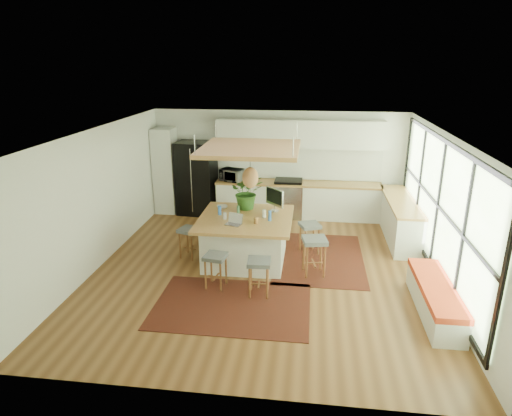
# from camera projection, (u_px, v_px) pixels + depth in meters

# --- Properties ---
(floor) EXTENTS (7.00, 7.00, 0.00)m
(floor) POSITION_uv_depth(u_px,v_px,m) (263.00, 269.00, 8.78)
(floor) COLOR brown
(floor) RESTS_ON ground
(ceiling) EXTENTS (7.00, 7.00, 0.00)m
(ceiling) POSITION_uv_depth(u_px,v_px,m) (264.00, 132.00, 7.91)
(ceiling) COLOR white
(ceiling) RESTS_ON ground
(wall_back) EXTENTS (6.50, 0.00, 6.50)m
(wall_back) POSITION_uv_depth(u_px,v_px,m) (278.00, 163.00, 11.63)
(wall_back) COLOR white
(wall_back) RESTS_ON ground
(wall_front) EXTENTS (6.50, 0.00, 6.50)m
(wall_front) POSITION_uv_depth(u_px,v_px,m) (229.00, 299.00, 5.05)
(wall_front) COLOR white
(wall_front) RESTS_ON ground
(wall_left) EXTENTS (0.00, 7.00, 7.00)m
(wall_left) POSITION_uv_depth(u_px,v_px,m) (99.00, 198.00, 8.73)
(wall_left) COLOR white
(wall_left) RESTS_ON ground
(wall_right) EXTENTS (0.00, 7.00, 7.00)m
(wall_right) POSITION_uv_depth(u_px,v_px,m) (444.00, 211.00, 7.95)
(wall_right) COLOR white
(wall_right) RESTS_ON ground
(window_wall) EXTENTS (0.10, 6.20, 2.60)m
(window_wall) POSITION_uv_depth(u_px,v_px,m) (442.00, 209.00, 7.94)
(window_wall) COLOR black
(window_wall) RESTS_ON wall_right
(pantry) EXTENTS (0.55, 0.60, 2.25)m
(pantry) POSITION_uv_depth(u_px,v_px,m) (166.00, 171.00, 11.76)
(pantry) COLOR silver
(pantry) RESTS_ON floor
(back_counter_base) EXTENTS (4.20, 0.60, 0.88)m
(back_counter_base) POSITION_uv_depth(u_px,v_px,m) (298.00, 201.00, 11.56)
(back_counter_base) COLOR silver
(back_counter_base) RESTS_ON floor
(back_counter_top) EXTENTS (4.24, 0.64, 0.05)m
(back_counter_top) POSITION_uv_depth(u_px,v_px,m) (298.00, 183.00, 11.41)
(back_counter_top) COLOR #A5723A
(back_counter_top) RESTS_ON back_counter_base
(backsplash) EXTENTS (4.20, 0.02, 0.80)m
(backsplash) POSITION_uv_depth(u_px,v_px,m) (299.00, 164.00, 11.55)
(backsplash) COLOR white
(backsplash) RESTS_ON wall_back
(upper_cabinets) EXTENTS (4.20, 0.34, 0.70)m
(upper_cabinets) POSITION_uv_depth(u_px,v_px,m) (300.00, 134.00, 11.14)
(upper_cabinets) COLOR silver
(upper_cabinets) RESTS_ON wall_back
(range) EXTENTS (0.76, 0.62, 1.00)m
(range) POSITION_uv_depth(u_px,v_px,m) (288.00, 198.00, 11.57)
(range) COLOR #A5A5AA
(range) RESTS_ON floor
(right_counter_base) EXTENTS (0.60, 2.50, 0.88)m
(right_counter_base) POSITION_uv_depth(u_px,v_px,m) (400.00, 220.00, 10.16)
(right_counter_base) COLOR silver
(right_counter_base) RESTS_ON floor
(right_counter_top) EXTENTS (0.64, 2.54, 0.05)m
(right_counter_top) POSITION_uv_depth(u_px,v_px,m) (402.00, 201.00, 10.02)
(right_counter_top) COLOR #A5723A
(right_counter_top) RESTS_ON right_counter_base
(window_bench) EXTENTS (0.52, 2.00, 0.50)m
(window_bench) POSITION_uv_depth(u_px,v_px,m) (435.00, 299.00, 7.21)
(window_bench) COLOR silver
(window_bench) RESTS_ON floor
(ceiling_panel) EXTENTS (1.86, 1.86, 0.80)m
(ceiling_panel) POSITION_uv_depth(u_px,v_px,m) (250.00, 163.00, 8.53)
(ceiling_panel) COLOR #A5723A
(ceiling_panel) RESTS_ON ceiling
(rug_near) EXTENTS (2.60, 1.80, 0.01)m
(rug_near) POSITION_uv_depth(u_px,v_px,m) (232.00, 305.00, 7.48)
(rug_near) COLOR black
(rug_near) RESTS_ON floor
(rug_right) EXTENTS (1.80, 2.60, 0.01)m
(rug_right) POSITION_uv_depth(u_px,v_px,m) (319.00, 258.00, 9.27)
(rug_right) COLOR black
(rug_right) RESTS_ON floor
(fridge) EXTENTS (1.02, 0.83, 1.92)m
(fridge) POSITION_uv_depth(u_px,v_px,m) (197.00, 179.00, 11.70)
(fridge) COLOR black
(fridge) RESTS_ON floor
(island) EXTENTS (1.85, 1.85, 0.93)m
(island) POSITION_uv_depth(u_px,v_px,m) (246.00, 239.00, 9.03)
(island) COLOR #A5723A
(island) RESTS_ON floor
(stool_near_left) EXTENTS (0.43, 0.43, 0.64)m
(stool_near_left) POSITION_uv_depth(u_px,v_px,m) (216.00, 269.00, 8.00)
(stool_near_left) COLOR #4E5257
(stool_near_left) RESTS_ON floor
(stool_near_right) EXTENTS (0.42, 0.42, 0.67)m
(stool_near_right) POSITION_uv_depth(u_px,v_px,m) (259.00, 276.00, 7.72)
(stool_near_right) COLOR #4E5257
(stool_near_right) RESTS_ON floor
(stool_right_front) EXTENTS (0.51, 0.51, 0.74)m
(stool_right_front) POSITION_uv_depth(u_px,v_px,m) (314.00, 257.00, 8.47)
(stool_right_front) COLOR #4E5257
(stool_right_front) RESTS_ON floor
(stool_right_back) EXTENTS (0.51, 0.51, 0.67)m
(stool_right_back) POSITION_uv_depth(u_px,v_px,m) (309.00, 237.00, 9.41)
(stool_right_back) COLOR #4E5257
(stool_right_back) RESTS_ON floor
(stool_left_side) EXTENTS (0.48, 0.48, 0.64)m
(stool_left_side) POSITION_uv_depth(u_px,v_px,m) (190.00, 241.00, 9.21)
(stool_left_side) COLOR #4E5257
(stool_left_side) RESTS_ON floor
(laptop) EXTENTS (0.37, 0.39, 0.22)m
(laptop) POSITION_uv_depth(u_px,v_px,m) (233.00, 219.00, 8.46)
(laptop) COLOR #A5A5AA
(laptop) RESTS_ON island
(monitor) EXTENTS (0.51, 0.52, 0.50)m
(monitor) POSITION_uv_depth(u_px,v_px,m) (275.00, 199.00, 9.17)
(monitor) COLOR #A5A5AA
(monitor) RESTS_ON island
(microwave) EXTENTS (0.64, 0.50, 0.38)m
(microwave) POSITION_uv_depth(u_px,v_px,m) (232.00, 174.00, 11.51)
(microwave) COLOR #A5A5AA
(microwave) RESTS_ON back_counter_top
(island_plant) EXTENTS (0.86, 0.90, 0.58)m
(island_plant) POSITION_uv_depth(u_px,v_px,m) (247.00, 195.00, 9.32)
(island_plant) COLOR #1E4C19
(island_plant) RESTS_ON island
(island_bowl) EXTENTS (0.30, 0.30, 0.06)m
(island_bowl) POSITION_uv_depth(u_px,v_px,m) (222.00, 207.00, 9.43)
(island_bowl) COLOR silver
(island_bowl) RESTS_ON island
(island_bottle_0) EXTENTS (0.07, 0.07, 0.19)m
(island_bottle_0) POSITION_uv_depth(u_px,v_px,m) (219.00, 210.00, 9.01)
(island_bottle_0) COLOR #3978E6
(island_bottle_0) RESTS_ON island
(island_bottle_1) EXTENTS (0.07, 0.07, 0.19)m
(island_bottle_1) POSITION_uv_depth(u_px,v_px,m) (224.00, 215.00, 8.76)
(island_bottle_1) COLOR silver
(island_bottle_1) RESTS_ON island
(island_bottle_2) EXTENTS (0.07, 0.07, 0.19)m
(island_bottle_2) POSITION_uv_depth(u_px,v_px,m) (256.00, 219.00, 8.54)
(island_bottle_2) COLOR #9E6734
(island_bottle_2) RESTS_ON island
(island_bottle_3) EXTENTS (0.07, 0.07, 0.19)m
(island_bottle_3) POSITION_uv_depth(u_px,v_px,m) (263.00, 213.00, 8.86)
(island_bottle_3) COLOR silver
(island_bottle_3) RESTS_ON island
(island_bottle_4) EXTENTS (0.07, 0.07, 0.19)m
(island_bottle_4) POSITION_uv_depth(u_px,v_px,m) (238.00, 209.00, 9.11)
(island_bottle_4) COLOR #467551
(island_bottle_4) RESTS_ON island
(island_bottle_5) EXTENTS (0.07, 0.07, 0.19)m
(island_bottle_5) POSITION_uv_depth(u_px,v_px,m) (270.00, 216.00, 8.70)
(island_bottle_5) COLOR #3978E6
(island_bottle_5) RESTS_ON island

